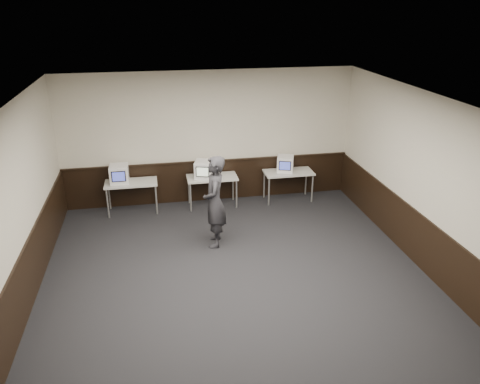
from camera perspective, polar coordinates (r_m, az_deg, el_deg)
name	(u,v)px	position (r m, az deg, el deg)	size (l,w,h in m)	color
floor	(240,288)	(8.38, -0.03, -11.63)	(8.00, 8.00, 0.00)	black
ceiling	(240,107)	(7.09, -0.03, 10.26)	(8.00, 8.00, 0.00)	white
back_wall	(209,138)	(11.32, -3.79, 6.61)	(7.00, 7.00, 0.00)	beige
left_wall	(10,223)	(7.81, -26.21, -3.40)	(8.00, 8.00, 0.00)	beige
right_wall	(436,190)	(8.88, 22.76, 0.24)	(8.00, 8.00, 0.00)	beige
wainscot_back	(210,181)	(11.65, -3.64, 1.38)	(6.98, 0.04, 1.00)	black
wainscot_left	(25,285)	(8.31, -24.77, -10.24)	(0.04, 7.98, 1.00)	black
wainscot_right	(425,245)	(9.31, 21.64, -6.04)	(0.04, 7.98, 1.00)	black
wainscot_rail	(210,161)	(11.45, -3.69, 3.77)	(6.98, 0.06, 0.04)	black
desk_left	(131,185)	(11.18, -13.12, 0.85)	(1.20, 0.60, 0.75)	beige
desk_center	(212,179)	(11.23, -3.42, 1.54)	(1.20, 0.60, 0.75)	beige
desk_right	(288,174)	(11.61, 5.93, 2.16)	(1.20, 0.60, 0.75)	beige
emac_left	(119,174)	(11.11, -14.52, 2.14)	(0.42, 0.46, 0.42)	white
emac_center	(204,169)	(11.09, -4.41, 2.76)	(0.52, 0.53, 0.42)	white
emac_right	(285,164)	(11.53, 5.55, 3.44)	(0.50, 0.52, 0.39)	white
person	(215,202)	(9.34, -3.11, -1.20)	(0.69, 0.45, 1.90)	#26262B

